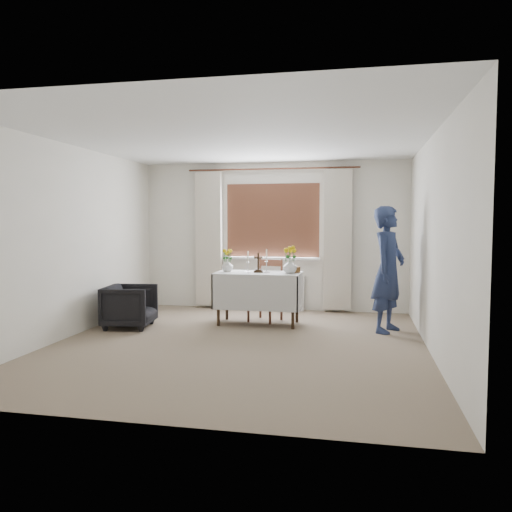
{
  "coord_description": "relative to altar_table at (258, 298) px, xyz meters",
  "views": [
    {
      "loc": [
        1.42,
        -5.88,
        1.51
      ],
      "look_at": [
        0.01,
        1.02,
        1.02
      ],
      "focal_mm": 35.0,
      "sensor_mm": 36.0,
      "label": 1
    }
  ],
  "objects": [
    {
      "name": "flower_vase_left",
      "position": [
        -0.47,
        0.02,
        0.47
      ],
      "size": [
        0.19,
        0.19,
        0.18
      ],
      "primitive_type": "imported",
      "rotation": [
        0.0,
        0.0,
        -0.17
      ],
      "color": "silver",
      "rests_on": "altar_table"
    },
    {
      "name": "altar_table",
      "position": [
        0.0,
        0.0,
        0.0
      ],
      "size": [
        1.24,
        0.64,
        0.76
      ],
      "primitive_type": "cube",
      "color": "silver",
      "rests_on": "ground"
    },
    {
      "name": "ground",
      "position": [
        -0.01,
        -1.22,
        -0.38
      ],
      "size": [
        5.0,
        5.0,
        0.0
      ],
      "primitive_type": "plane",
      "color": "gray",
      "rests_on": "ground"
    },
    {
      "name": "wooden_cross",
      "position": [
        -0.0,
        -0.0,
        0.52
      ],
      "size": [
        0.15,
        0.12,
        0.29
      ],
      "primitive_type": null,
      "rotation": [
        0.0,
        0.0,
        0.19
      ],
      "color": "black",
      "rests_on": "altar_table"
    },
    {
      "name": "armchair",
      "position": [
        -1.74,
        -0.59,
        -0.08
      ],
      "size": [
        0.75,
        0.73,
        0.61
      ],
      "primitive_type": "imported",
      "rotation": [
        0.0,
        0.0,
        1.7
      ],
      "color": "black",
      "rests_on": "ground"
    },
    {
      "name": "candlestick_left",
      "position": [
        -0.15,
        -0.04,
        0.54
      ],
      "size": [
        0.11,
        0.11,
        0.31
      ],
      "primitive_type": null,
      "rotation": [
        0.0,
        0.0,
        -0.21
      ],
      "color": "silver",
      "rests_on": "altar_table"
    },
    {
      "name": "person",
      "position": [
        1.83,
        -0.14,
        0.47
      ],
      "size": [
        0.63,
        0.74,
        1.71
      ],
      "primitive_type": "imported",
      "rotation": [
        0.0,
        0.0,
        1.14
      ],
      "color": "navy",
      "rests_on": "ground"
    },
    {
      "name": "radiator",
      "position": [
        -0.01,
        1.2,
        -0.08
      ],
      "size": [
        1.1,
        0.1,
        0.6
      ],
      "primitive_type": "cube",
      "color": "silver",
      "rests_on": "ground"
    },
    {
      "name": "flower_vase_right",
      "position": [
        0.47,
        -0.04,
        0.48
      ],
      "size": [
        0.24,
        0.24,
        0.21
      ],
      "primitive_type": "imported",
      "rotation": [
        0.0,
        0.0,
        0.27
      ],
      "color": "silver",
      "rests_on": "altar_table"
    },
    {
      "name": "wooden_chair",
      "position": [
        0.06,
        0.24,
        0.09
      ],
      "size": [
        0.54,
        0.54,
        0.93
      ],
      "primitive_type": null,
      "rotation": [
        0.0,
        0.0,
        -0.32
      ],
      "color": "brown",
      "rests_on": "ground"
    },
    {
      "name": "wicker_basket",
      "position": [
        0.49,
        0.12,
        0.42
      ],
      "size": [
        0.25,
        0.25,
        0.09
      ],
      "primitive_type": "cylinder",
      "rotation": [
        0.0,
        0.0,
        -0.09
      ],
      "color": "brown",
      "rests_on": "altar_table"
    },
    {
      "name": "candlestick_right",
      "position": [
        0.13,
        -0.04,
        0.55
      ],
      "size": [
        0.13,
        0.13,
        0.34
      ],
      "primitive_type": null,
      "rotation": [
        0.0,
        0.0,
        -0.36
      ],
      "color": "silver",
      "rests_on": "altar_table"
    }
  ]
}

